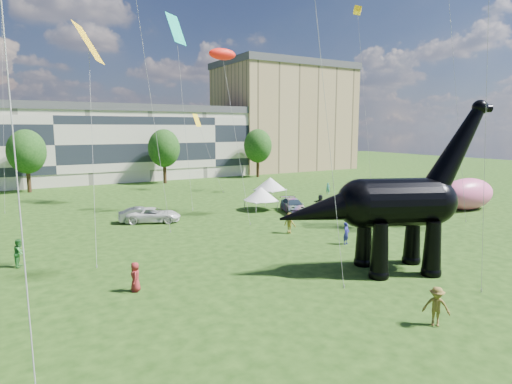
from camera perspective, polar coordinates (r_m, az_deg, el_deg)
ground at (r=23.30m, az=12.80°, el=-14.63°), size 220.00×220.00×0.00m
terrace_row at (r=77.77m, az=-25.64°, el=5.42°), size 78.00×11.00×12.00m
apartment_block at (r=97.40m, az=3.74°, el=9.63°), size 28.00×18.00×22.00m
tree_mid_left at (r=68.52m, az=-28.30°, el=5.18°), size 5.20×5.20×9.44m
tree_mid_right at (r=72.20m, az=-12.18°, el=6.12°), size 5.20×5.20×9.44m
tree_far_right at (r=79.77m, az=0.25°, el=6.52°), size 5.20×5.20×9.44m
dinosaur_sculpture at (r=28.22m, az=17.40°, el=-1.72°), size 13.40×7.21×11.26m
car_grey at (r=43.05m, az=-14.95°, el=-2.95°), size 4.65×2.45×1.46m
car_white at (r=42.78m, az=-13.50°, el=-2.99°), size 5.66×4.26×1.43m
car_dark at (r=46.68m, az=4.97°, el=-1.81°), size 3.61×5.42×1.46m
gazebo_near at (r=47.62m, az=0.65°, el=-0.26°), size 3.81×3.81×2.58m
gazebo_far at (r=55.37m, az=1.90°, el=1.11°), size 4.98×4.98×2.77m
inflatable_pink at (r=53.38m, az=26.38°, el=-0.23°), size 7.37×4.13×3.55m
visitors at (r=33.34m, az=0.02°, el=-5.67°), size 46.21×34.64×1.88m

